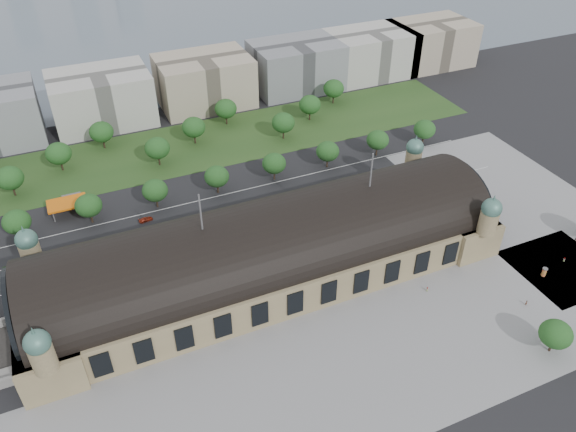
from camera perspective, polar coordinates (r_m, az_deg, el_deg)
name	(u,v)px	position (r m, az deg, el deg)	size (l,w,h in m)	color
ground	(269,276)	(182.58, -1.92, -6.13)	(900.00, 900.00, 0.00)	black
station	(269,252)	(175.80, -1.99, -3.67)	(150.00, 48.40, 44.30)	#9D8962
plaza_south	(365,367)	(159.08, 7.79, -14.93)	(190.00, 48.00, 0.12)	gray
plaza_east	(518,202)	(232.35, 22.29, 1.28)	(56.00, 100.00, 0.12)	gray
road_slab	(178,226)	(206.79, -11.08, -1.02)	(260.00, 26.00, 0.10)	black
grass_belt	(157,153)	(253.14, -13.18, 6.21)	(300.00, 45.00, 0.10)	#27481D
petrol_station	(70,202)	(225.63, -21.26, 1.37)	(14.00, 13.00, 5.05)	orange
lake	(111,17)	(443.74, -17.52, 18.70)	(700.00, 320.00, 0.08)	slate
office_3	(102,98)	(282.04, -18.39, 11.28)	(45.00, 32.00, 24.00)	#BAB8B0
office_4	(205,81)	(289.70, -8.48, 13.40)	(45.00, 32.00, 24.00)	#B2A48C
office_5	(296,66)	(305.45, 0.82, 15.02)	(45.00, 32.00, 24.00)	gray
office_6	(370,53)	(325.59, 8.33, 16.03)	(45.00, 32.00, 24.00)	#BAB8B0
office_7	(430,43)	(347.44, 14.25, 16.65)	(45.00, 32.00, 24.00)	#B2A48C
tree_row_2	(17,222)	(214.07, -25.86, -0.54)	(9.60, 9.60, 11.52)	#2D2116
tree_row_3	(88,206)	(212.81, -19.61, 1.00)	(9.60, 9.60, 11.52)	#2D2116
tree_row_4	(155,190)	(214.24, -13.36, 2.54)	(9.60, 9.60, 11.52)	#2D2116
tree_row_5	(217,176)	(218.32, -7.26, 4.00)	(9.60, 9.60, 11.52)	#2D2116
tree_row_6	(274,163)	(224.90, -1.42, 5.36)	(9.60, 9.60, 11.52)	#2D2116
tree_row_7	(328,151)	(233.77, 4.05, 6.57)	(9.60, 9.60, 11.52)	#2D2116
tree_row_8	(378,140)	(244.68, 9.10, 7.63)	(9.60, 9.60, 11.52)	#2D2116
tree_row_9	(425,129)	(257.37, 13.71, 8.55)	(9.60, 9.60, 11.52)	#2D2116
tree_belt_3	(10,178)	(239.45, -26.44, 3.48)	(10.40, 10.40, 12.48)	#2D2116
tree_belt_4	(58,153)	(248.85, -22.29, 5.90)	(10.40, 10.40, 12.48)	#2D2116
tree_belt_5	(101,132)	(259.85, -18.43, 8.11)	(10.40, 10.40, 12.48)	#2D2116
tree_belt_6	(157,148)	(240.46, -13.13, 6.73)	(10.40, 10.40, 12.48)	#2D2116
tree_belt_7	(194,127)	(254.12, -9.57, 8.89)	(10.40, 10.40, 12.48)	#2D2116
tree_belt_8	(226,109)	(268.95, -6.35, 10.79)	(10.40, 10.40, 12.48)	#2D2116
tree_belt_9	(283,123)	(254.57, -0.49, 9.46)	(10.40, 10.40, 12.48)	#2D2116
tree_belt_10	(310,105)	(271.52, 2.24, 11.24)	(10.40, 10.40, 12.48)	#2D2116
tree_belt_11	(334,89)	(289.22, 4.66, 12.79)	(10.40, 10.40, 12.48)	#2D2116
tree_plaza_s	(556,334)	(172.34, 25.56, -10.77)	(9.00, 9.00, 10.64)	#2D2116
traffic_car_3	(146,219)	(211.48, -14.25, -0.33)	(2.07, 5.10, 1.48)	maroon
traffic_car_4	(283,209)	(210.49, -0.55, 0.76)	(1.71, 4.24, 1.44)	#191640
traffic_car_5	(336,183)	(225.64, 4.87, 3.31)	(1.41, 4.06, 1.34)	#4F5156
traffic_car_6	(380,179)	(230.94, 9.29, 3.77)	(2.13, 4.63, 1.29)	silver
parked_car_0	(19,290)	(195.82, -25.62, -6.81)	(1.35, 3.88, 1.28)	black
parked_car_1	(71,276)	(194.30, -21.14, -5.71)	(2.70, 5.85, 1.63)	maroon
parked_car_2	(44,283)	(194.97, -23.53, -6.31)	(1.93, 4.75, 1.38)	#1C1D4F
parked_car_3	(70,282)	(192.19, -21.29, -6.29)	(1.91, 4.74, 1.62)	#575A5F
parked_car_4	(111,272)	(191.58, -17.55, -5.47)	(1.63, 4.67, 1.54)	silver
parked_car_5	(188,249)	(194.93, -10.13, -3.28)	(2.34, 5.08, 1.41)	gray
parked_car_6	(197,250)	(193.56, -9.27, -3.45)	(2.32, 5.70, 1.65)	black
bus_west	(229,228)	(200.04, -5.98, -1.27)	(2.98, 12.73, 3.55)	red
bus_mid	(296,203)	(211.88, 0.78, 1.34)	(2.78, 11.89, 3.31)	silver
bus_east	(311,205)	(210.86, 2.32, 1.17)	(3.08, 13.15, 3.66)	beige
advertising_column	(544,272)	(199.47, 24.58, -5.19)	(1.66, 1.66, 3.16)	#C64631
pedestrian_0	(427,289)	(182.14, 13.96, -7.24)	(0.82, 0.47, 1.68)	gray
pedestrian_1	(526,303)	(187.08, 23.06, -8.13)	(0.70, 0.46, 1.92)	gray
pedestrian_2	(575,239)	(219.72, 27.17, -2.13)	(0.85, 0.49, 1.75)	gray
pedestrian_5	(564,260)	(208.83, 26.25, -3.99)	(0.77, 0.44, 1.58)	gray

